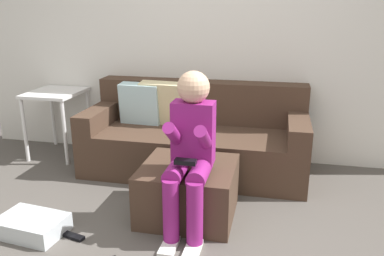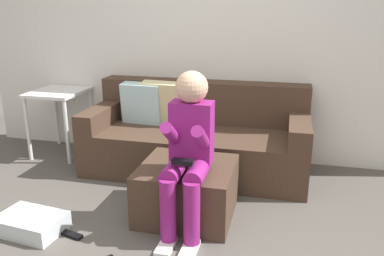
{
  "view_description": "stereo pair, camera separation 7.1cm",
  "coord_description": "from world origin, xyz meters",
  "px_view_note": "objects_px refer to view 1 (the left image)",
  "views": [
    {
      "loc": [
        0.69,
        -1.93,
        1.52
      ],
      "look_at": [
        0.03,
        1.09,
        0.55
      ],
      "focal_mm": 37.11,
      "sensor_mm": 36.0,
      "label": 1
    },
    {
      "loc": [
        0.76,
        -1.91,
        1.52
      ],
      "look_at": [
        0.03,
        1.09,
        0.55
      ],
      "focal_mm": 37.11,
      "sensor_mm": 36.0,
      "label": 2
    }
  ],
  "objects_px": {
    "storage_bin": "(32,225)",
    "remote_by_storage_bin": "(72,236)",
    "couch_sectional": "(194,137)",
    "side_table": "(56,102)",
    "ottoman": "(189,190)",
    "person_seated": "(190,148)"
  },
  "relations": [
    {
      "from": "couch_sectional",
      "to": "person_seated",
      "type": "bearing_deg",
      "value": -79.36
    },
    {
      "from": "side_table",
      "to": "remote_by_storage_bin",
      "type": "relative_size",
      "value": 3.58
    },
    {
      "from": "storage_bin",
      "to": "couch_sectional",
      "type": "bearing_deg",
      "value": 58.35
    },
    {
      "from": "person_seated",
      "to": "remote_by_storage_bin",
      "type": "distance_m",
      "value": 1.01
    },
    {
      "from": "ottoman",
      "to": "remote_by_storage_bin",
      "type": "relative_size",
      "value": 3.59
    },
    {
      "from": "couch_sectional",
      "to": "storage_bin",
      "type": "height_order",
      "value": "couch_sectional"
    },
    {
      "from": "ottoman",
      "to": "remote_by_storage_bin",
      "type": "xyz_separation_m",
      "value": [
        -0.71,
        -0.48,
        -0.19
      ]
    },
    {
      "from": "couch_sectional",
      "to": "ottoman",
      "type": "distance_m",
      "value": 0.91
    },
    {
      "from": "remote_by_storage_bin",
      "to": "ottoman",
      "type": "bearing_deg",
      "value": 48.08
    },
    {
      "from": "remote_by_storage_bin",
      "to": "couch_sectional",
      "type": "bearing_deg",
      "value": 81.67
    },
    {
      "from": "ottoman",
      "to": "person_seated",
      "type": "distance_m",
      "value": 0.45
    },
    {
      "from": "couch_sectional",
      "to": "remote_by_storage_bin",
      "type": "height_order",
      "value": "couch_sectional"
    },
    {
      "from": "couch_sectional",
      "to": "remote_by_storage_bin",
      "type": "xyz_separation_m",
      "value": [
        -0.56,
        -1.37,
        -0.3
      ]
    },
    {
      "from": "storage_bin",
      "to": "remote_by_storage_bin",
      "type": "distance_m",
      "value": 0.3
    },
    {
      "from": "remote_by_storage_bin",
      "to": "person_seated",
      "type": "bearing_deg",
      "value": 35.04
    },
    {
      "from": "storage_bin",
      "to": "remote_by_storage_bin",
      "type": "xyz_separation_m",
      "value": [
        0.29,
        0.01,
        -0.05
      ]
    },
    {
      "from": "storage_bin",
      "to": "side_table",
      "type": "bearing_deg",
      "value": 112.9
    },
    {
      "from": "ottoman",
      "to": "side_table",
      "type": "distance_m",
      "value": 1.9
    },
    {
      "from": "person_seated",
      "to": "ottoman",
      "type": "bearing_deg",
      "value": 106.34
    },
    {
      "from": "ottoman",
      "to": "storage_bin",
      "type": "xyz_separation_m",
      "value": [
        -1.0,
        -0.49,
        -0.14
      ]
    },
    {
      "from": "side_table",
      "to": "storage_bin",
      "type": "bearing_deg",
      "value": -67.1
    },
    {
      "from": "ottoman",
      "to": "remote_by_storage_bin",
      "type": "distance_m",
      "value": 0.87
    }
  ]
}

